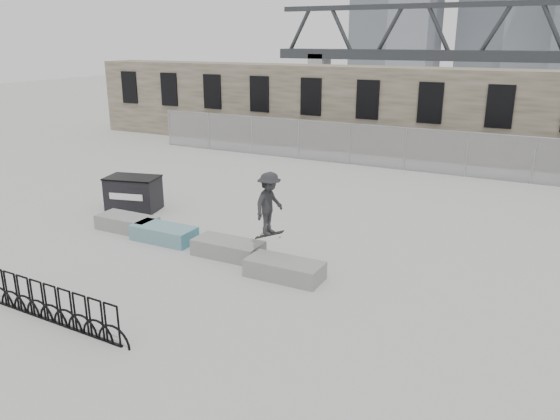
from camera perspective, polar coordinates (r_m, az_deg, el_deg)
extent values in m
plane|color=#A6A7A2|center=(16.47, -8.23, -3.78)|extent=(120.00, 120.00, 0.00)
cube|color=brown|center=(30.28, 9.87, 10.29)|extent=(36.00, 2.50, 4.50)
cube|color=black|center=(37.24, -15.44, 12.25)|extent=(1.20, 0.12, 2.00)
cube|color=black|center=(35.17, -11.49, 12.24)|extent=(1.20, 0.12, 2.00)
cube|color=black|center=(33.28, -7.07, 12.17)|extent=(1.20, 0.12, 2.00)
cube|color=black|center=(31.59, -2.15, 12.01)|extent=(1.20, 0.12, 2.00)
cube|color=black|center=(30.16, 3.26, 11.73)|extent=(1.20, 0.12, 2.00)
cube|color=black|center=(29.00, 9.15, 11.31)|extent=(1.20, 0.12, 2.00)
cube|color=black|center=(28.17, 15.44, 10.73)|extent=(1.20, 0.12, 2.00)
cube|color=black|center=(27.68, 22.00, 9.99)|extent=(1.20, 0.12, 2.00)
cylinder|color=gray|center=(32.36, -11.51, 8.41)|extent=(0.06, 0.06, 2.00)
cylinder|color=gray|center=(30.73, -7.45, 8.15)|extent=(0.06, 0.06, 2.00)
cylinder|color=gray|center=(29.27, -2.97, 7.80)|extent=(0.06, 0.06, 2.00)
cylinder|color=gray|center=(28.00, 1.95, 7.37)|extent=(0.06, 0.06, 2.00)
cylinder|color=gray|center=(26.96, 7.27, 6.85)|extent=(0.06, 0.06, 2.00)
cylinder|color=gray|center=(26.16, 12.95, 6.22)|extent=(0.06, 0.06, 2.00)
cylinder|color=gray|center=(25.64, 18.91, 5.49)|extent=(0.06, 0.06, 2.00)
cylinder|color=gray|center=(25.40, 25.04, 4.68)|extent=(0.06, 0.06, 2.00)
cube|color=#99999E|center=(26.96, 7.27, 6.85)|extent=(22.00, 0.02, 2.00)
cylinder|color=gray|center=(26.79, 7.35, 8.95)|extent=(22.00, 0.04, 0.04)
cube|color=gray|center=(18.26, -15.67, -1.32)|extent=(2.00, 0.90, 0.47)
cube|color=#2D471E|center=(18.21, -15.71, -0.80)|extent=(1.76, 0.66, 0.10)
cube|color=teal|center=(17.03, -12.04, -2.42)|extent=(2.00, 0.90, 0.47)
cube|color=#2D471E|center=(16.97, -12.08, -1.86)|extent=(1.76, 0.66, 0.10)
cube|color=gray|center=(15.58, -5.45, -4.01)|extent=(2.00, 0.90, 0.47)
cube|color=#2D471E|center=(15.51, -5.46, -3.40)|extent=(1.76, 0.66, 0.10)
cube|color=gray|center=(14.15, 0.49, -6.21)|extent=(2.00, 0.90, 0.47)
cube|color=#2D471E|center=(14.08, 0.49, -5.55)|extent=(1.76, 0.66, 0.10)
cube|color=black|center=(20.29, -15.06, 1.64)|extent=(2.02, 1.49, 1.17)
cube|color=black|center=(20.14, -15.19, 3.29)|extent=(2.07, 1.55, 0.05)
cube|color=white|center=(19.80, -15.81, 1.33)|extent=(1.23, 0.33, 0.23)
cube|color=black|center=(13.11, -22.54, -10.75)|extent=(4.05, 0.20, 0.04)
torus|color=black|center=(13.94, -26.25, -7.57)|extent=(0.89, 0.08, 0.89)
torus|color=black|center=(13.59, -25.15, -8.05)|extent=(0.89, 0.08, 0.89)
torus|color=black|center=(13.25, -23.99, -8.55)|extent=(0.89, 0.08, 0.89)
torus|color=black|center=(12.92, -22.76, -9.07)|extent=(0.89, 0.08, 0.89)
torus|color=black|center=(12.59, -21.47, -9.61)|extent=(0.89, 0.08, 0.89)
torus|color=black|center=(12.27, -20.10, -10.18)|extent=(0.89, 0.08, 0.89)
torus|color=black|center=(11.96, -18.66, -10.77)|extent=(0.89, 0.08, 0.89)
torus|color=black|center=(11.66, -17.13, -11.38)|extent=(0.89, 0.08, 0.89)
cube|color=gray|center=(73.51, 4.13, 14.42)|extent=(2.00, 3.00, 4.00)
imported|color=#242427|center=(14.30, -1.13, 0.69)|extent=(0.72, 1.14, 1.68)
cube|color=black|center=(14.58, -1.11, -2.59)|extent=(0.79, 0.30, 0.28)
cylinder|color=beige|center=(14.67, -2.20, -2.68)|extent=(0.06, 0.03, 0.06)
cylinder|color=beige|center=(14.78, -1.93, -2.51)|extent=(0.06, 0.03, 0.06)
cylinder|color=beige|center=(14.42, -0.26, -3.03)|extent=(0.06, 0.03, 0.06)
cylinder|color=beige|center=(14.53, 0.00, -2.86)|extent=(0.06, 0.03, 0.06)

